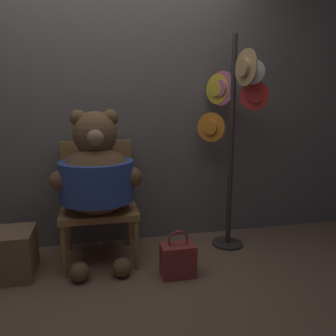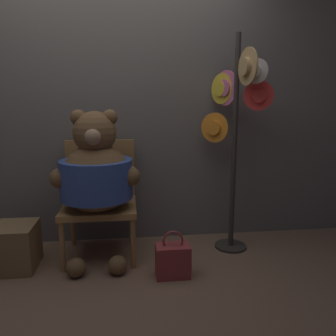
{
  "view_description": "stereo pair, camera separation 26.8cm",
  "coord_description": "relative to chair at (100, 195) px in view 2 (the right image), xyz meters",
  "views": [
    {
      "loc": [
        -0.11,
        -2.34,
        1.26
      ],
      "look_at": [
        0.48,
        0.23,
        0.75
      ],
      "focal_mm": 35.0,
      "sensor_mm": 36.0,
      "label": 1
    },
    {
      "loc": [
        0.15,
        -2.39,
        1.26
      ],
      "look_at": [
        0.48,
        0.23,
        0.75
      ],
      "focal_mm": 35.0,
      "sensor_mm": 36.0,
      "label": 2
    }
  ],
  "objects": [
    {
      "name": "ground_plane",
      "position": [
        0.09,
        -0.35,
        -0.51
      ],
      "size": [
        14.0,
        14.0,
        0.0
      ],
      "primitive_type": "plane",
      "color": "brown"
    },
    {
      "name": "wooden_crate",
      "position": [
        -0.66,
        -0.23,
        -0.33
      ],
      "size": [
        0.35,
        0.35,
        0.35
      ],
      "color": "brown",
      "rests_on": "ground_plane"
    },
    {
      "name": "chair",
      "position": [
        0.0,
        0.0,
        0.0
      ],
      "size": [
        0.6,
        0.55,
        0.96
      ],
      "color": "#9E703D",
      "rests_on": "ground_plane"
    },
    {
      "name": "wall_back",
      "position": [
        0.09,
        0.3,
        0.82
      ],
      "size": [
        8.0,
        0.1,
        2.66
      ],
      "color": "#66605B",
      "rests_on": "ground_plane"
    },
    {
      "name": "teddy_bear",
      "position": [
        -0.01,
        -0.18,
        0.22
      ],
      "size": [
        0.68,
        0.61,
        1.23
      ],
      "color": "brown",
      "rests_on": "ground_plane"
    },
    {
      "name": "hat_display_rack",
      "position": [
        1.14,
        -0.06,
        0.63
      ],
      "size": [
        0.52,
        0.6,
        1.83
      ],
      "color": "#332D28",
      "rests_on": "ground_plane"
    },
    {
      "name": "handbag_on_ground",
      "position": [
        0.56,
        -0.51,
        -0.38
      ],
      "size": [
        0.25,
        0.16,
        0.36
      ],
      "color": "maroon",
      "rests_on": "ground_plane"
    }
  ]
}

